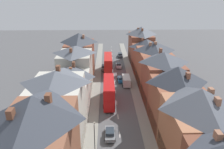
# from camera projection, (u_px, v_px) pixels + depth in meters

# --- Properties ---
(pavement_left) EXTENTS (2.20, 104.00, 0.14)m
(pavement_left) POSITION_uv_depth(u_px,v_px,m) (96.00, 88.00, 58.27)
(pavement_left) COLOR gray
(pavement_left) RESTS_ON ground
(pavement_right) EXTENTS (2.20, 104.00, 0.14)m
(pavement_right) POSITION_uv_depth(u_px,v_px,m) (134.00, 88.00, 58.51)
(pavement_right) COLOR gray
(pavement_right) RESTS_ON ground
(centre_line_dashes) EXTENTS (0.14, 97.80, 0.01)m
(centre_line_dashes) POSITION_uv_depth(u_px,v_px,m) (116.00, 92.00, 56.55)
(centre_line_dashes) COLOR silver
(centre_line_dashes) RESTS_ON ground
(terrace_row_left) EXTENTS (8.00, 64.55, 14.28)m
(terrace_row_left) POSITION_uv_depth(u_px,v_px,m) (63.00, 99.00, 39.47)
(terrace_row_left) COLOR #B2704C
(terrace_row_left) RESTS_ON ground
(terrace_row_right) EXTENTS (8.00, 79.81, 12.60)m
(terrace_row_right) POSITION_uv_depth(u_px,v_px,m) (164.00, 82.00, 47.30)
(terrace_row_right) COLOR beige
(terrace_row_right) RESTS_ON ground
(double_decker_bus_lead) EXTENTS (2.74, 10.80, 5.30)m
(double_decker_bus_lead) POSITION_uv_depth(u_px,v_px,m) (108.00, 64.00, 69.26)
(double_decker_bus_lead) COLOR red
(double_decker_bus_lead) RESTS_ON ground
(double_decker_bus_mid_street) EXTENTS (2.74, 10.80, 5.30)m
(double_decker_bus_mid_street) POSITION_uv_depth(u_px,v_px,m) (109.00, 91.00, 50.31)
(double_decker_bus_mid_street) COLOR red
(double_decker_bus_mid_street) RESTS_ON ground
(car_near_blue) EXTENTS (1.90, 4.13, 1.60)m
(car_near_blue) POSITION_uv_depth(u_px,v_px,m) (120.00, 55.00, 85.61)
(car_near_blue) COLOR #4C515B
(car_near_blue) RESTS_ON ground
(car_parked_left_a) EXTENTS (1.90, 4.32, 1.69)m
(car_parked_left_a) POSITION_uv_depth(u_px,v_px,m) (104.00, 67.00, 71.71)
(car_parked_left_a) COLOR gray
(car_parked_left_a) RESTS_ON ground
(car_parked_right_a) EXTENTS (1.90, 4.35, 1.69)m
(car_parked_right_a) POSITION_uv_depth(u_px,v_px,m) (119.00, 65.00, 73.87)
(car_parked_right_a) COLOR silver
(car_parked_right_a) RESTS_ON ground
(car_mid_black) EXTENTS (1.90, 4.05, 1.60)m
(car_mid_black) POSITION_uv_depth(u_px,v_px,m) (121.00, 79.00, 62.45)
(car_mid_black) COLOR #236093
(car_mid_black) RESTS_ON ground
(car_parked_left_b) EXTENTS (1.90, 4.20, 1.57)m
(car_parked_left_b) POSITION_uv_depth(u_px,v_px,m) (110.00, 133.00, 38.81)
(car_parked_left_b) COLOR gray
(car_parked_left_b) RESTS_ON ground
(delivery_van) EXTENTS (2.20, 5.20, 2.41)m
(delivery_van) POSITION_uv_depth(u_px,v_px,m) (126.00, 80.00, 60.09)
(delivery_van) COLOR silver
(delivery_van) RESTS_ON ground
(street_lamp) EXTENTS (0.20, 1.12, 5.50)m
(street_lamp) POSITION_uv_depth(u_px,v_px,m) (95.00, 137.00, 33.93)
(street_lamp) COLOR black
(street_lamp) RESTS_ON ground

